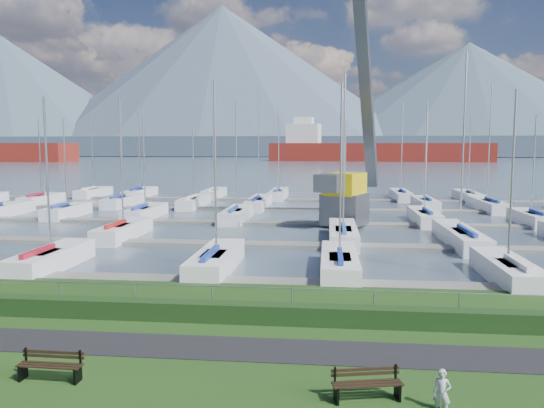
# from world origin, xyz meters

# --- Properties ---
(path) EXTENTS (160.00, 2.00, 0.04)m
(path) POSITION_xyz_m (0.00, -3.00, 0.01)
(path) COLOR black
(path) RESTS_ON grass
(water) EXTENTS (800.00, 540.00, 0.20)m
(water) POSITION_xyz_m (0.00, 260.00, -0.40)
(water) COLOR #425261
(hedge) EXTENTS (80.00, 0.70, 0.70)m
(hedge) POSITION_xyz_m (0.00, -0.40, 0.35)
(hedge) COLOR #193312
(hedge) RESTS_ON grass
(fence) EXTENTS (80.00, 0.04, 0.04)m
(fence) POSITION_xyz_m (0.00, 0.00, 1.20)
(fence) COLOR gray
(fence) RESTS_ON grass
(foothill) EXTENTS (900.00, 80.00, 12.00)m
(foothill) POSITION_xyz_m (0.00, 330.00, 6.00)
(foothill) COLOR #3F4C5D
(foothill) RESTS_ON water
(mountains) EXTENTS (1190.00, 360.00, 115.00)m
(mountains) POSITION_xyz_m (7.35, 404.62, 46.68)
(mountains) COLOR #3B4756
(mountains) RESTS_ON water
(docks) EXTENTS (90.00, 41.60, 0.25)m
(docks) POSITION_xyz_m (0.00, 26.00, -0.22)
(docks) COLOR slate
(docks) RESTS_ON water
(bench_left) EXTENTS (1.81, 0.45, 0.85)m
(bench_left) POSITION_xyz_m (-4.26, -5.75, 0.42)
(bench_left) COLOR black
(bench_left) RESTS_ON grass
(bench_right) EXTENTS (1.85, 0.80, 0.85)m
(bench_right) POSITION_xyz_m (4.32, -5.98, 0.42)
(bench_right) COLOR black
(bench_right) RESTS_ON grass
(person) EXTENTS (0.50, 0.41, 1.18)m
(person) POSITION_xyz_m (6.11, -6.34, 0.59)
(person) COLOR #ADAFB4
(person) RESTS_ON grass
(crane) EXTENTS (6.21, 13.47, 22.35)m
(crane) POSITION_xyz_m (5.15, 26.29, 5.33)
(crane) COLOR #57595F
(crane) RESTS_ON water
(cargo_ship_mid) EXTENTS (94.86, 27.05, 21.50)m
(cargo_ship_mid) POSITION_xyz_m (20.69, 215.78, 3.60)
(cargo_ship_mid) COLOR maroon
(cargo_ship_mid) RESTS_ON water
(sailboat_fleet) EXTENTS (75.78, 49.89, 13.44)m
(sailboat_fleet) POSITION_xyz_m (-0.58, 28.70, 5.39)
(sailboat_fleet) COLOR navy
(sailboat_fleet) RESTS_ON water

